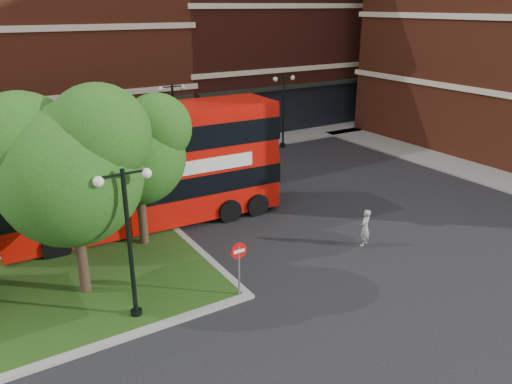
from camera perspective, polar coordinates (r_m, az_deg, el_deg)
ground at (r=18.73m, az=3.04°, el=-9.42°), size 120.00×120.00×0.00m
pavement_far at (r=32.55m, az=-13.69°, el=3.42°), size 44.00×3.00×0.12m
pavement_side at (r=31.42m, az=26.41°, el=1.18°), size 3.00×28.00×0.12m
terrace_far_right at (r=43.98m, az=0.39°, el=18.86°), size 18.00×12.00×16.00m
traffic_island at (r=18.78m, az=-23.68°, el=-11.01°), size 12.60×7.60×0.15m
tree_island_west at (r=16.71m, az=-21.03°, el=3.33°), size 5.40×4.71×7.21m
tree_island_east at (r=19.87m, az=-13.80°, el=5.08°), size 4.46×3.90×6.29m
lamp_island at (r=15.45m, az=-14.31°, el=-5.13°), size 1.72×0.36×5.00m
lamp_far_left at (r=30.69m, az=-9.35°, el=8.06°), size 1.72×0.36×5.00m
lamp_far_right at (r=34.45m, az=3.16°, el=9.66°), size 1.72×0.36×5.00m
bus at (r=22.11m, az=-12.69°, el=3.48°), size 12.24×3.26×4.64m
woman at (r=20.97m, az=12.34°, el=-4.02°), size 0.68×0.56×1.59m
car_silver at (r=29.27m, az=-23.30°, el=1.86°), size 4.83×2.39×1.58m
car_white at (r=34.86m, az=-1.73°, el=6.13°), size 3.93×1.49×1.28m
no_entry_sign at (r=16.64m, az=-1.98°, el=-7.68°), size 0.57×0.07×2.08m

